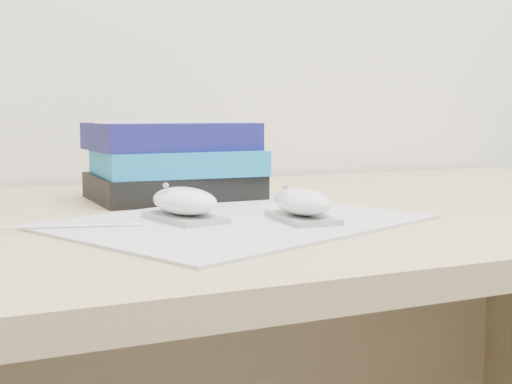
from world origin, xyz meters
name	(u,v)px	position (x,y,z in m)	size (l,w,h in m)	color
desk	(231,363)	(0.00, 1.64, 0.50)	(1.60, 0.80, 0.73)	tan
mousepad	(236,221)	(-0.07, 1.47, 0.73)	(0.39, 0.31, 0.00)	#94949C
mouse_rear	(184,204)	(-0.12, 1.49, 0.75)	(0.08, 0.12, 0.04)	#A0A0A2
mouse_front	(303,205)	(0.00, 1.43, 0.75)	(0.06, 0.11, 0.04)	#939396
usb_cable	(25,227)	(-0.29, 1.50, 0.73)	(0.00, 0.00, 0.25)	white
book_stack	(173,162)	(-0.06, 1.71, 0.79)	(0.23, 0.19, 0.11)	black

